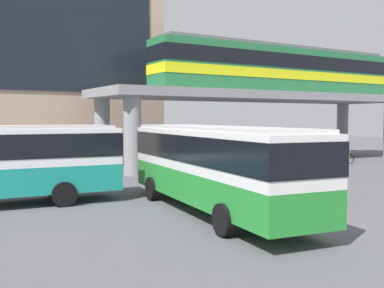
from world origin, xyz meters
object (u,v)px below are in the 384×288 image
(train, at_px, (280,70))
(bicycle_black, at_px, (337,165))
(bus_main, at_px, (215,160))
(bicycle_red, at_px, (206,170))
(bicycle_blue, at_px, (250,165))
(bicycle_brown, at_px, (343,159))
(bicycle_orange, at_px, (299,161))

(train, relative_size, bicycle_black, 13.45)
(bus_main, bearing_deg, train, 42.21)
(train, bearing_deg, bicycle_red, -153.84)
(bicycle_black, bearing_deg, bus_main, -153.67)
(train, height_order, bicycle_blue, train)
(bicycle_red, height_order, bicycle_brown, same)
(bus_main, distance_m, bicycle_red, 11.25)
(bus_main, bearing_deg, bicycle_red, 58.96)
(train, xyz_separation_m, bicycle_black, (-1.37, -7.34, -7.10))
(bicycle_red, bearing_deg, bicycle_brown, 3.24)
(train, distance_m, bicycle_orange, 8.42)
(train, distance_m, bicycle_red, 13.60)
(bus_main, height_order, bicycle_blue, bus_main)
(train, relative_size, bicycle_brown, 13.37)
(bicycle_brown, bearing_deg, bicycle_black, -143.63)
(bicycle_blue, bearing_deg, bicycle_brown, -0.55)
(bicycle_red, relative_size, bicycle_blue, 0.95)
(bus_main, relative_size, bicycle_brown, 6.66)
(bicycle_red, distance_m, bicycle_blue, 4.15)
(bicycle_orange, height_order, bicycle_brown, same)
(bicycle_orange, xyz_separation_m, bicycle_blue, (-4.52, -0.14, 0.00))
(train, relative_size, bus_main, 2.01)
(bicycle_orange, relative_size, bicycle_brown, 0.98)
(bus_main, height_order, bicycle_brown, bus_main)
(bus_main, relative_size, bicycle_blue, 6.29)
(bicycle_brown, xyz_separation_m, bicycle_black, (-4.02, -2.96, 0.00))
(bicycle_orange, bearing_deg, bicycle_black, -81.95)
(bicycle_red, xyz_separation_m, bicycle_black, (9.04, -2.22, 0.00))
(bicycle_black, height_order, bicycle_blue, same)
(bus_main, height_order, bicycle_black, bus_main)
(bicycle_brown, bearing_deg, bus_main, -151.34)
(train, xyz_separation_m, bus_main, (-16.16, -14.66, -5.47))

